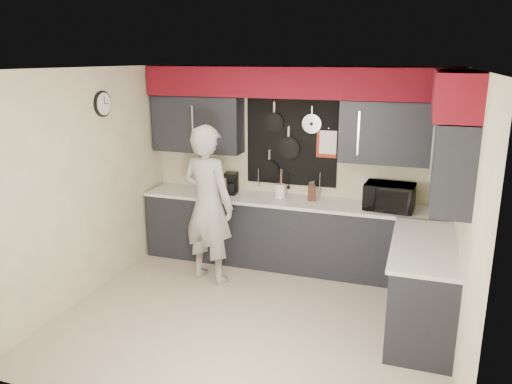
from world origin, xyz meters
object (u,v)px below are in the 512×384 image
(person, at_px, (208,205))
(microwave, at_px, (389,197))
(utensil_crock, at_px, (280,191))
(coffee_maker, at_px, (231,183))
(knife_block, at_px, (312,193))

(person, bearing_deg, microwave, -146.29)
(utensil_crock, height_order, person, person)
(coffee_maker, bearing_deg, utensil_crock, -3.08)
(microwave, xyz_separation_m, coffee_maker, (-2.07, 0.09, -0.01))
(knife_block, height_order, utensil_crock, knife_block)
(utensil_crock, distance_m, coffee_maker, 0.68)
(knife_block, bearing_deg, person, -161.23)
(person, bearing_deg, coffee_maker, -74.84)
(utensil_crock, distance_m, person, 1.05)
(knife_block, bearing_deg, microwave, -21.33)
(coffee_maker, bearing_deg, knife_block, -5.24)
(knife_block, xyz_separation_m, person, (-1.11, -0.77, -0.05))
(microwave, distance_m, coffee_maker, 2.08)
(coffee_maker, bearing_deg, microwave, -7.83)
(microwave, height_order, knife_block, microwave)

